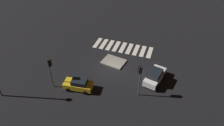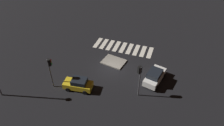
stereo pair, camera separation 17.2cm
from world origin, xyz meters
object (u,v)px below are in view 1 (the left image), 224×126
(car_white, at_px, (155,76))
(traffic_light_west, at_px, (140,74))
(traffic_light_north, at_px, (50,67))
(traffic_island, at_px, (114,62))
(car_yellow, at_px, (79,84))

(car_white, height_order, traffic_light_west, traffic_light_west)
(car_white, height_order, traffic_light_north, traffic_light_north)
(car_white, xyz_separation_m, traffic_light_north, (12.44, 5.31, 2.53))
(traffic_island, height_order, car_white, car_white)
(traffic_light_north, bearing_deg, car_yellow, -33.47)
(car_white, distance_m, traffic_light_west, 4.40)
(car_yellow, bearing_deg, car_white, -159.26)
(car_white, bearing_deg, traffic_light_north, 126.07)
(car_white, bearing_deg, traffic_light_west, 166.12)
(traffic_island, height_order, car_yellow, car_yellow)
(traffic_island, relative_size, car_yellow, 0.96)
(car_white, xyz_separation_m, traffic_light_west, (1.60, 3.17, 2.60))
(car_yellow, relative_size, traffic_light_north, 0.87)
(car_white, distance_m, traffic_light_north, 13.76)
(traffic_island, bearing_deg, traffic_light_north, 52.09)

